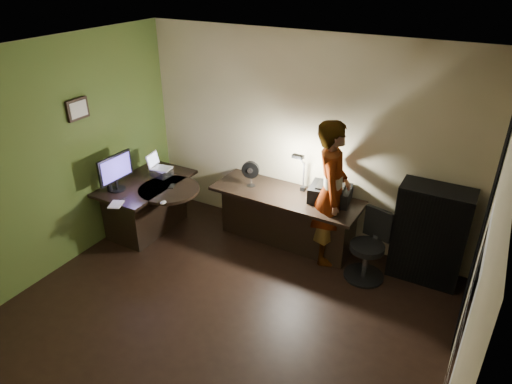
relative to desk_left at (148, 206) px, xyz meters
The scene contains 27 objects.
floor 2.12m from the desk_left, 28.85° to the right, with size 4.50×4.00×0.01m, color black.
ceiling 3.13m from the desk_left, 28.85° to the right, with size 4.50×4.00×0.01m, color silver.
wall_back 2.30m from the desk_left, 28.58° to the left, with size 4.50×0.01×2.70m, color #C9B98E.
wall_front 3.66m from the desk_left, 58.73° to the right, with size 4.50×0.01×2.70m, color #C9B98E.
wall_left 1.47m from the desk_left, 112.86° to the right, with size 0.01×4.00×2.70m, color #C9B98E.
wall_right 4.32m from the desk_left, 13.86° to the right, with size 0.01×4.00×2.70m, color #C9B98E.
green_wall_overlay 1.46m from the desk_left, 112.13° to the right, with size 0.00×4.00×2.70m, color #485F25.
arched_doorway 4.18m from the desk_left, ahead, with size 0.01×0.90×2.60m, color black.
french_door 4.41m from the desk_left, 20.97° to the right, with size 0.02×0.92×2.10m, color white.
framed_picture 1.63m from the desk_left, 124.94° to the right, with size 0.04×0.30×0.25m, color black.
desk_left is the anchor object (origin of this frame).
desk_right 1.90m from the desk_left, 19.07° to the left, with size 1.96×0.68×0.73m, color black.
cabinet 3.66m from the desk_left, 12.18° to the left, with size 0.79×0.40×1.19m, color black.
laptop_stand 0.50m from the desk_left, 75.68° to the left, with size 0.25×0.21×0.10m, color silver.
laptop 0.64m from the desk_left, 75.68° to the left, with size 0.29×0.27×0.20m, color silver.
monitor 0.67m from the desk_left, 115.07° to the right, with size 0.11×0.54×0.36m, color black.
mouse 0.80m from the desk_left, 30.92° to the right, with size 0.06×0.09×0.04m, color silver.
phone 0.55m from the desk_left, ahead, with size 0.07×0.13×0.01m, color black.
pen 0.65m from the desk_left, 81.22° to the right, with size 0.01×0.14×0.01m, color black.
speaker 0.66m from the desk_left, 116.91° to the right, with size 0.07×0.07×0.17m, color black.
notepad 0.77m from the desk_left, 80.65° to the right, with size 0.15×0.21×0.01m, color silver.
desk_fan 1.52m from the desk_left, 25.73° to the left, with size 0.23×0.13×0.36m, color black.
headphones 2.54m from the desk_left, 17.83° to the left, with size 0.17×0.07×0.08m, color #1D538C.
printer 2.50m from the desk_left, 17.47° to the left, with size 0.50×0.39×0.22m, color black.
desk_lamp 2.21m from the desk_left, 22.89° to the left, with size 0.15×0.28×0.62m, color black.
office_chair 2.99m from the desk_left, ahead, with size 0.48×0.48×0.86m, color black.
person 2.54m from the desk_left, 13.79° to the left, with size 0.66×0.44×1.84m, color #D8A88C.
Camera 1 is at (2.14, -3.07, 3.46)m, focal length 32.00 mm.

